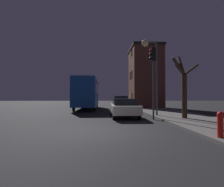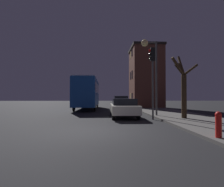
# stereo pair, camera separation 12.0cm
# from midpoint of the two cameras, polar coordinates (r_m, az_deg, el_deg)

# --- Properties ---
(ground_plane) EXTENTS (120.00, 120.00, 0.00)m
(ground_plane) POSITION_cam_midpoint_polar(r_m,az_deg,el_deg) (8.05, -4.05, -12.14)
(ground_plane) COLOR black
(brick_building) EXTENTS (4.30, 5.46, 8.55)m
(brick_building) POSITION_cam_midpoint_polar(r_m,az_deg,el_deg) (25.66, 11.01, 5.36)
(brick_building) COLOR brown
(brick_building) RESTS_ON sidewalk
(streetlamp) EXTENTS (1.24, 0.55, 5.85)m
(streetlamp) POSITION_cam_midpoint_polar(r_m,az_deg,el_deg) (14.06, 12.38, 11.59)
(streetlamp) COLOR #4C4C4C
(streetlamp) RESTS_ON sidewalk
(traffic_light) EXTENTS (0.43, 0.24, 4.89)m
(traffic_light) POSITION_cam_midpoint_polar(r_m,az_deg,el_deg) (12.33, 13.29, 7.99)
(traffic_light) COLOR #4C4C4C
(traffic_light) RESTS_ON ground
(bare_tree) EXTENTS (1.64, 1.92, 4.37)m
(bare_tree) POSITION_cam_midpoint_polar(r_m,az_deg,el_deg) (12.67, 22.41, 2.35)
(bare_tree) COLOR #382819
(bare_tree) RESTS_ON sidewalk
(bus) EXTENTS (2.45, 9.85, 3.71)m
(bus) POSITION_cam_midpoint_polar(r_m,az_deg,el_deg) (22.04, -7.84, 0.63)
(bus) COLOR #194793
(bus) RESTS_ON ground
(car_near_lane) EXTENTS (1.88, 4.78, 1.41)m
(car_near_lane) POSITION_cam_midpoint_polar(r_m,az_deg,el_deg) (13.34, 4.01, -4.43)
(car_near_lane) COLOR beige
(car_near_lane) RESTS_ON ground
(car_mid_lane) EXTENTS (1.71, 4.17, 1.64)m
(car_mid_lane) POSITION_cam_midpoint_polar(r_m,az_deg,el_deg) (20.84, 2.95, -2.99)
(car_mid_lane) COLOR #B7BABF
(car_mid_lane) RESTS_ON ground
(fire_hydrant) EXTENTS (0.21, 0.21, 0.91)m
(fire_hydrant) POSITION_cam_midpoint_polar(r_m,az_deg,el_deg) (7.19, 31.84, -8.43)
(fire_hydrant) COLOR red
(fire_hydrant) RESTS_ON sidewalk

